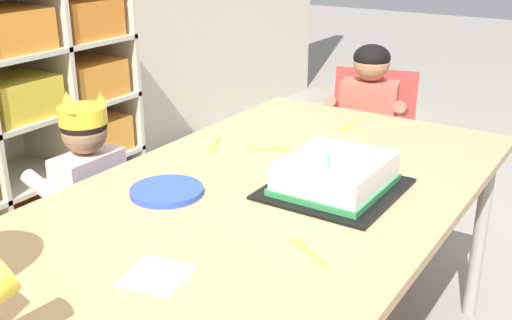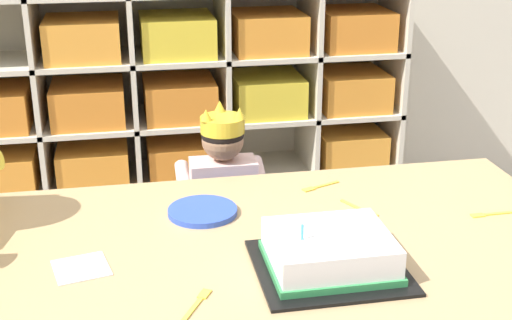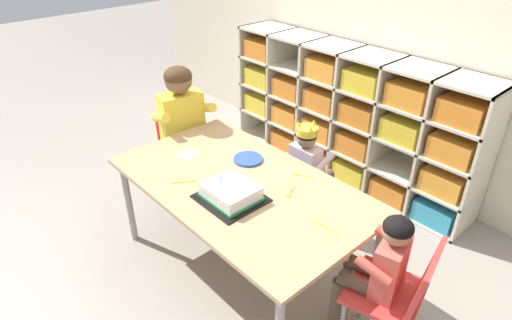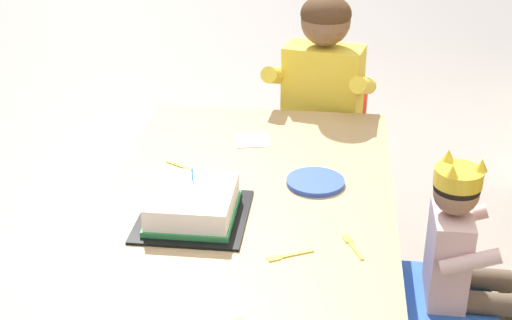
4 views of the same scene
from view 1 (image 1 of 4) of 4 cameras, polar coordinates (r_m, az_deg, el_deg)
name	(u,v)px [view 1 (image 1 of 4)]	position (r m, az deg, el deg)	size (l,w,h in m)	color
activity_table	(270,208)	(1.57, 1.32, -4.41)	(1.52, 0.87, 0.63)	tan
classroom_chair_blue	(110,240)	(1.95, -13.27, -7.18)	(0.36, 0.35, 0.61)	blue
child_with_crown	(81,190)	(1.96, -15.82, -2.72)	(0.30, 0.31, 0.80)	beige
classroom_chair_guest_side	(368,145)	(2.48, 10.30, 1.37)	(0.43, 0.42, 0.72)	red
guest_at_table_side	(365,128)	(2.35, 10.04, 2.97)	(0.33, 0.33, 0.85)	#D15647
birthday_cake_on_tray	(335,177)	(1.54, 7.30, -1.53)	(0.33, 0.31, 0.12)	black
paper_plate_stack	(167,191)	(1.54, -8.22, -2.85)	(0.18, 0.18, 0.01)	blue
paper_napkin_square	(157,275)	(1.20, -9.12, -10.46)	(0.12, 0.12, 0.00)	white
fork_near_cake_tray	(214,145)	(1.85, -3.92, 1.36)	(0.12, 0.06, 0.00)	yellow
fork_scattered_mid_table	(349,125)	(2.05, 8.62, 3.18)	(0.14, 0.02, 0.00)	yellow
fork_beside_plate_stack	(307,250)	(1.27, 4.76, -8.28)	(0.08, 0.12, 0.00)	yellow
fork_at_table_front_edge	(274,149)	(1.82, 1.65, 1.02)	(0.07, 0.12, 0.00)	yellow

